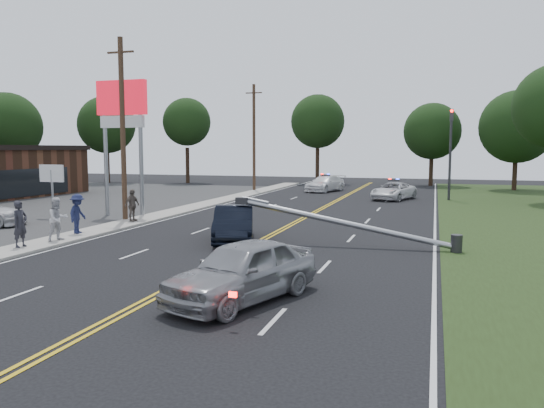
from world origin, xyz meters
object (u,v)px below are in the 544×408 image
(fallen_streetlight, at_px, (356,225))
(bystander_c, at_px, (78,214))
(utility_pole_mid, at_px, (123,129))
(waiting_sedan, at_px, (242,271))
(emergency_a, at_px, (393,191))
(bystander_a, at_px, (20,224))
(traffic_signal, at_px, (450,146))
(pylon_sign, at_px, (122,115))
(crashed_sedan, at_px, (234,224))
(bystander_d, at_px, (132,205))
(emergency_b, at_px, (325,184))
(small_sign, at_px, (52,178))
(bystander_b, at_px, (58,219))
(utility_pole_far, at_px, (254,137))

(fallen_streetlight, xyz_separation_m, bystander_c, (-12.70, -0.98, 0.11))
(utility_pole_mid, relative_size, waiting_sedan, 2.08)
(emergency_a, bearing_deg, waiting_sedan, -74.25)
(bystander_a, bearing_deg, bystander_c, 1.62)
(traffic_signal, xyz_separation_m, bystander_c, (-16.82, -22.97, -3.17))
(traffic_signal, height_order, emergency_a, traffic_signal)
(pylon_sign, distance_m, crashed_sedan, 12.41)
(waiting_sedan, height_order, bystander_d, bystander_d)
(emergency_a, xyz_separation_m, bystander_d, (-12.43, -17.86, 0.31))
(bystander_a, bearing_deg, bystander_d, -0.09)
(traffic_signal, bearing_deg, waiting_sedan, -100.86)
(pylon_sign, relative_size, emergency_a, 1.64)
(bystander_a, bearing_deg, emergency_b, -9.12)
(traffic_signal, xyz_separation_m, bystander_a, (-16.79, -26.55, -3.16))
(small_sign, relative_size, bystander_c, 1.70)
(traffic_signal, bearing_deg, utility_pole_mid, -134.20)
(traffic_signal, xyz_separation_m, bystander_d, (-16.61, -18.70, -3.21))
(pylon_sign, distance_m, waiting_sedan, 20.20)
(fallen_streetlight, relative_size, bystander_a, 5.05)
(utility_pole_mid, relative_size, bystander_d, 5.74)
(crashed_sedan, xyz_separation_m, bystander_d, (-7.21, 3.48, 0.22))
(bystander_c, bearing_deg, pylon_sign, 7.19)
(small_sign, distance_m, emergency_a, 25.01)
(utility_pole_mid, relative_size, bystander_a, 5.39)
(utility_pole_mid, xyz_separation_m, crashed_sedan, (8.10, -4.18, -4.31))
(emergency_a, height_order, bystander_b, bystander_b)
(utility_pole_far, bearing_deg, fallen_streetlight, -62.76)
(emergency_a, distance_m, emergency_b, 9.22)
(bystander_c, bearing_deg, fallen_streetlight, -94.29)
(small_sign, bearing_deg, utility_pole_mid, 0.00)
(emergency_a, height_order, emergency_b, emergency_b)
(traffic_signal, distance_m, crashed_sedan, 24.33)
(utility_pole_mid, bearing_deg, bystander_a, -85.28)
(emergency_b, relative_size, bystander_b, 2.79)
(bystander_a, distance_m, bystander_b, 1.77)
(utility_pole_far, height_order, emergency_b, utility_pole_far)
(waiting_sedan, bearing_deg, bystander_c, 165.51)
(crashed_sedan, distance_m, emergency_a, 21.97)
(emergency_a, height_order, bystander_c, bystander_c)
(bystander_d, bearing_deg, pylon_sign, 51.30)
(utility_pole_mid, bearing_deg, pylon_sign, 123.02)
(utility_pole_far, relative_size, crashed_sedan, 2.14)
(bystander_c, bearing_deg, crashed_sedan, -92.59)
(emergency_b, height_order, bystander_b, bystander_b)
(emergency_a, distance_m, bystander_c, 25.49)
(traffic_signal, height_order, bystander_a, traffic_signal)
(utility_pole_mid, xyz_separation_m, waiting_sedan, (11.62, -12.63, -4.26))
(pylon_sign, relative_size, waiting_sedan, 1.66)
(emergency_a, height_order, bystander_a, bystander_a)
(small_sign, bearing_deg, bystander_c, -42.22)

